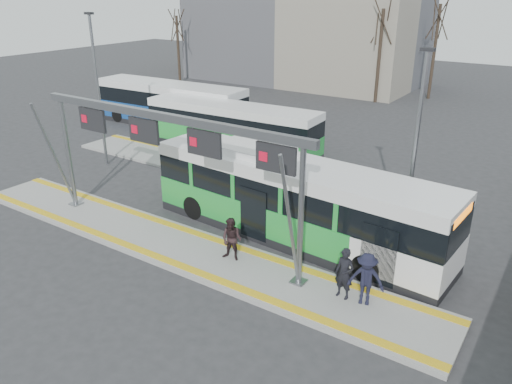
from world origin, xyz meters
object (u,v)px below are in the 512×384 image
gantry (165,141)px  passenger_b (232,239)px  hero_bus (294,201)px  passenger_a (344,274)px  passenger_c (366,279)px

gantry → passenger_b: 4.47m
gantry → hero_bus: 5.65m
passenger_a → passenger_b: (-4.50, -0.06, -0.05)m
passenger_b → passenger_c: (5.22, 0.11, 0.07)m
passenger_a → passenger_b: passenger_a is taller
passenger_b → passenger_c: size_ratio=0.92×
hero_bus → passenger_a: bearing=-35.9°
passenger_a → passenger_c: 0.73m
hero_bus → passenger_a: size_ratio=7.36×
gantry → hero_bus: gantry is taller
gantry → passenger_b: (2.99, 0.04, -3.31)m
passenger_a → passenger_c: passenger_c is taller
hero_bus → passenger_c: hero_bus is taller
hero_bus → passenger_a: 4.77m
passenger_a → passenger_c: (0.72, 0.05, 0.02)m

